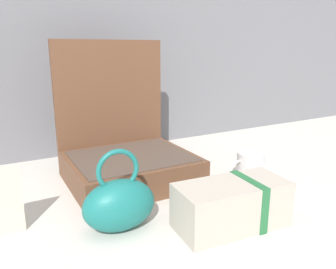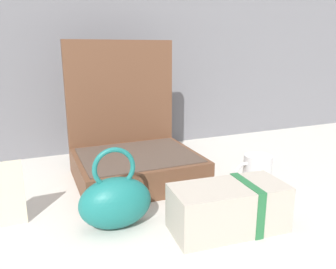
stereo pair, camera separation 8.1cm
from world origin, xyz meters
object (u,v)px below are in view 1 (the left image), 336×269
open_suitcase (125,151)px  cream_toiletry_bag (233,205)px  teal_pouch_handbag (119,204)px  coffee_mug (250,168)px  info_card_left (0,203)px

open_suitcase → cream_toiletry_bag: bearing=-75.1°
open_suitcase → teal_pouch_handbag: bearing=-114.5°
open_suitcase → cream_toiletry_bag: open_suitcase is taller
open_suitcase → coffee_mug: bearing=-36.2°
teal_pouch_handbag → info_card_left: bearing=156.9°
coffee_mug → info_card_left: (-0.67, 0.04, 0.03)m
open_suitcase → teal_pouch_handbag: 0.31m
coffee_mug → info_card_left: bearing=176.5°
open_suitcase → coffee_mug: open_suitcase is taller
open_suitcase → info_card_left: (-0.36, -0.18, -0.01)m
info_card_left → coffee_mug: bearing=-4.8°
teal_pouch_handbag → info_card_left: size_ratio=1.22×
teal_pouch_handbag → coffee_mug: 0.44m
teal_pouch_handbag → cream_toiletry_bag: teal_pouch_handbag is taller
teal_pouch_handbag → cream_toiletry_bag: bearing=-25.2°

